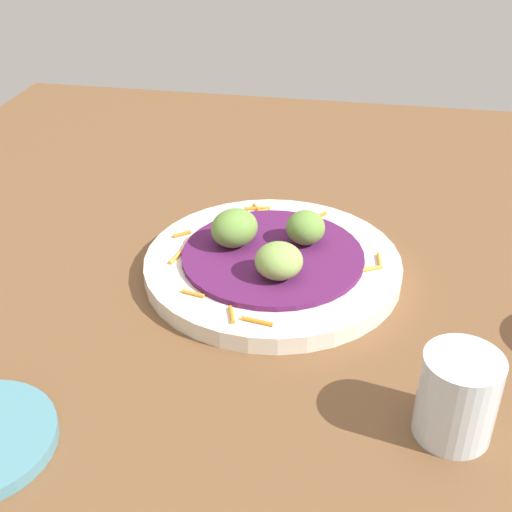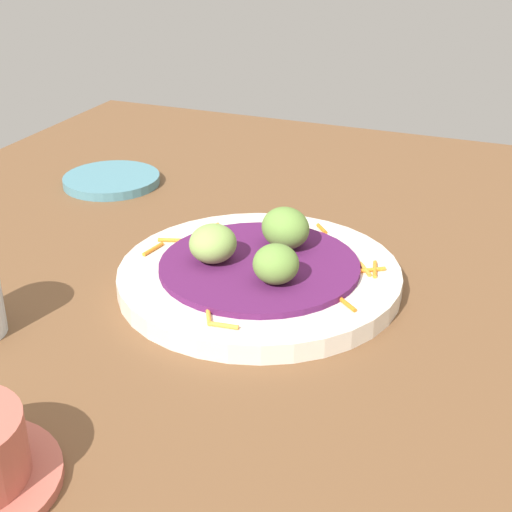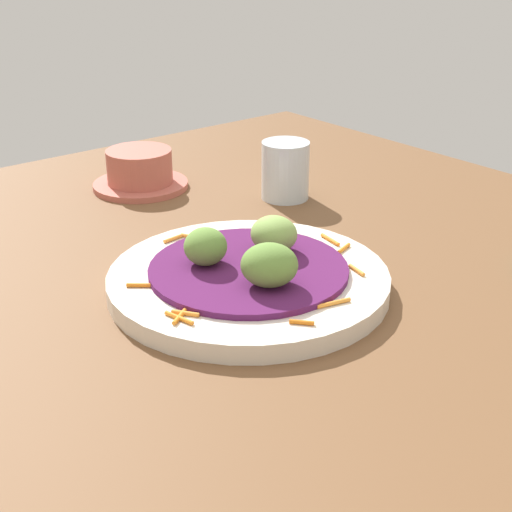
{
  "view_description": "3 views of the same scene",
  "coord_description": "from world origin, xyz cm",
  "px_view_note": "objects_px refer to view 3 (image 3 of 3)",
  "views": [
    {
      "loc": [
        -64.05,
        -10.67,
        42.61
      ],
      "look_at": [
        -4.6,
        0.41,
        5.04
      ],
      "focal_mm": 47.48,
      "sensor_mm": 36.0,
      "label": 1
    },
    {
      "loc": [
        21.65,
        -62.17,
        37.68
      ],
      "look_at": [
        -2.67,
        -2.51,
        5.94
      ],
      "focal_mm": 53.08,
      "sensor_mm": 36.0,
      "label": 2
    },
    {
      "loc": [
        38.12,
        50.71,
        35.72
      ],
      "look_at": [
        -3.87,
        -1.16,
        5.35
      ],
      "focal_mm": 52.43,
      "sensor_mm": 36.0,
      "label": 3
    }
  ],
  "objects_px": {
    "main_plate": "(249,281)",
    "guac_scoop_center": "(202,248)",
    "terracotta_bowl": "(140,171)",
    "water_glass": "(285,170)",
    "guac_scoop_left": "(274,234)",
    "guac_scoop_right": "(269,265)"
  },
  "relations": [
    {
      "from": "water_glass",
      "to": "guac_scoop_right",
      "type": "bearing_deg",
      "value": 46.2
    },
    {
      "from": "guac_scoop_left",
      "to": "water_glass",
      "type": "relative_size",
      "value": 0.65
    },
    {
      "from": "guac_scoop_left",
      "to": "water_glass",
      "type": "height_order",
      "value": "water_glass"
    },
    {
      "from": "main_plate",
      "to": "guac_scoop_left",
      "type": "distance_m",
      "value": 0.06
    },
    {
      "from": "guac_scoop_left",
      "to": "terracotta_bowl",
      "type": "xyz_separation_m",
      "value": [
        -0.03,
        -0.32,
        -0.02
      ]
    },
    {
      "from": "main_plate",
      "to": "guac_scoop_center",
      "type": "distance_m",
      "value": 0.06
    },
    {
      "from": "main_plate",
      "to": "water_glass",
      "type": "xyz_separation_m",
      "value": [
        -0.2,
        -0.18,
        0.03
      ]
    },
    {
      "from": "guac_scoop_center",
      "to": "water_glass",
      "type": "xyz_separation_m",
      "value": [
        -0.24,
        -0.15,
        -0.01
      ]
    },
    {
      "from": "guac_scoop_right",
      "to": "terracotta_bowl",
      "type": "height_order",
      "value": "guac_scoop_right"
    },
    {
      "from": "terracotta_bowl",
      "to": "water_glass",
      "type": "bearing_deg",
      "value": 129.58
    },
    {
      "from": "terracotta_bowl",
      "to": "water_glass",
      "type": "distance_m",
      "value": 0.2
    },
    {
      "from": "guac_scoop_center",
      "to": "terracotta_bowl",
      "type": "bearing_deg",
      "value": -109.88
    },
    {
      "from": "guac_scoop_center",
      "to": "terracotta_bowl",
      "type": "xyz_separation_m",
      "value": [
        -0.11,
        -0.3,
        -0.02
      ]
    },
    {
      "from": "guac_scoop_center",
      "to": "main_plate",
      "type": "bearing_deg",
      "value": 136.68
    },
    {
      "from": "guac_scoop_right",
      "to": "water_glass",
      "type": "height_order",
      "value": "water_glass"
    },
    {
      "from": "water_glass",
      "to": "terracotta_bowl",
      "type": "bearing_deg",
      "value": -50.42
    },
    {
      "from": "main_plate",
      "to": "guac_scoop_right",
      "type": "xyz_separation_m",
      "value": [
        0.01,
        0.04,
        0.04
      ]
    },
    {
      "from": "main_plate",
      "to": "guac_scoop_center",
      "type": "relative_size",
      "value": 6.47
    },
    {
      "from": "main_plate",
      "to": "terracotta_bowl",
      "type": "relative_size",
      "value": 2.16
    },
    {
      "from": "terracotta_bowl",
      "to": "water_glass",
      "type": "xyz_separation_m",
      "value": [
        -0.13,
        0.15,
        0.01
      ]
    },
    {
      "from": "main_plate",
      "to": "guac_scoop_left",
      "type": "height_order",
      "value": "guac_scoop_left"
    },
    {
      "from": "main_plate",
      "to": "guac_scoop_right",
      "type": "relative_size",
      "value": 5.21
    }
  ]
}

